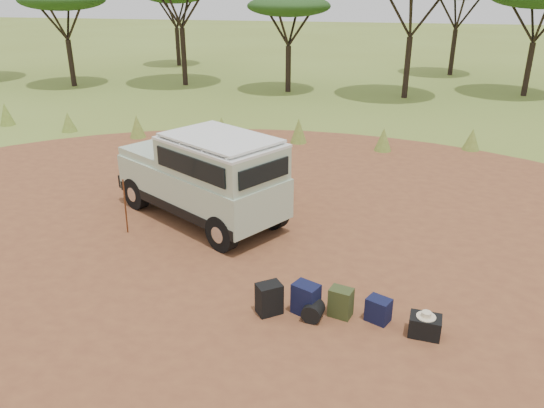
% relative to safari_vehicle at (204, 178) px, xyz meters
% --- Properties ---
extents(ground, '(140.00, 140.00, 0.00)m').
position_rel_safari_vehicle_xyz_m(ground, '(1.21, -1.73, -1.08)').
color(ground, olive).
rests_on(ground, ground).
extents(dirt_clearing, '(23.00, 23.00, 0.01)m').
position_rel_safari_vehicle_xyz_m(dirt_clearing, '(1.21, -1.73, -1.07)').
color(dirt_clearing, brown).
rests_on(dirt_clearing, ground).
extents(grass_fringe, '(36.60, 1.60, 0.90)m').
position_rel_safari_vehicle_xyz_m(grass_fringe, '(1.33, 6.94, -0.67)').
color(grass_fringe, olive).
rests_on(grass_fringe, ground).
extents(safari_vehicle, '(4.79, 3.97, 2.23)m').
position_rel_safari_vehicle_xyz_m(safari_vehicle, '(0.00, 0.00, 0.00)').
color(safari_vehicle, '#A9BDA1').
rests_on(safari_vehicle, ground).
extents(walking_staff, '(0.23, 0.34, 1.44)m').
position_rel_safari_vehicle_xyz_m(walking_staff, '(-1.48, -1.22, -0.36)').
color(walking_staff, brown).
rests_on(walking_staff, ground).
extents(backpack_black, '(0.53, 0.50, 0.58)m').
position_rel_safari_vehicle_xyz_m(backpack_black, '(2.32, -3.60, -0.79)').
color(backpack_black, black).
rests_on(backpack_black, ground).
extents(backpack_navy, '(0.54, 0.48, 0.58)m').
position_rel_safari_vehicle_xyz_m(backpack_navy, '(2.95, -3.49, -0.79)').
color(backpack_navy, black).
rests_on(backpack_navy, ground).
extents(backpack_olive, '(0.45, 0.38, 0.54)m').
position_rel_safari_vehicle_xyz_m(backpack_olive, '(3.56, -3.44, -0.81)').
color(backpack_olive, '#38421E').
rests_on(backpack_olive, ground).
extents(duffel_navy, '(0.48, 0.44, 0.44)m').
position_rel_safari_vehicle_xyz_m(duffel_navy, '(4.21, -3.47, -0.86)').
color(duffel_navy, black).
rests_on(duffel_navy, ground).
extents(hard_case, '(0.55, 0.42, 0.36)m').
position_rel_safari_vehicle_xyz_m(hard_case, '(4.97, -3.73, -0.90)').
color(hard_case, black).
rests_on(hard_case, ground).
extents(stuff_sack, '(0.40, 0.40, 0.34)m').
position_rel_safari_vehicle_xyz_m(stuff_sack, '(3.10, -3.65, -0.90)').
color(stuff_sack, black).
rests_on(stuff_sack, ground).
extents(safari_hat, '(0.32, 0.32, 0.09)m').
position_rel_safari_vehicle_xyz_m(safari_hat, '(4.97, -3.73, -0.68)').
color(safari_hat, beige).
rests_on(safari_hat, hard_case).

